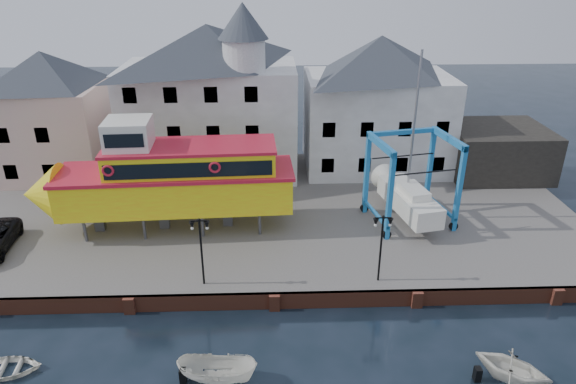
{
  "coord_description": "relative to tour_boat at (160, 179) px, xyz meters",
  "views": [
    {
      "loc": [
        -0.06,
        -23.34,
        18.04
      ],
      "look_at": [
        1.0,
        7.0,
        4.0
      ],
      "focal_mm": 32.0,
      "sensor_mm": 36.0,
      "label": 1
    }
  ],
  "objects": [
    {
      "name": "lamp_post_right",
      "position": [
        13.41,
        -6.83,
        -0.46
      ],
      "size": [
        1.12,
        0.32,
        4.2
      ],
      "color": "black",
      "rests_on": "hardstanding"
    },
    {
      "name": "building_pink",
      "position": [
        -10.59,
        9.97,
        1.52
      ],
      "size": [
        8.0,
        7.0,
        10.3
      ],
      "color": "beige",
      "rests_on": "hardstanding"
    },
    {
      "name": "shed_dark",
      "position": [
        26.41,
        8.97,
        -1.63
      ],
      "size": [
        8.0,
        7.0,
        4.0
      ],
      "primitive_type": "cube",
      "color": "black",
      "rests_on": "hardstanding"
    },
    {
      "name": "motorboat_a",
      "position": [
        4.71,
        -13.26,
        -4.63
      ],
      "size": [
        3.94,
        1.93,
        1.46
      ],
      "primitive_type": "imported",
      "rotation": [
        0.0,
        0.0,
        1.43
      ],
      "color": "white",
      "rests_on": "ground"
    },
    {
      "name": "building_white_main",
      "position": [
        2.54,
        10.37,
        2.71
      ],
      "size": [
        14.0,
        8.3,
        14.0
      ],
      "color": "silver",
      "rests_on": "hardstanding"
    },
    {
      "name": "quay_wall",
      "position": [
        7.41,
        -7.92,
        -4.13
      ],
      "size": [
        44.0,
        0.47,
        1.0
      ],
      "color": "brown",
      "rests_on": "ground"
    },
    {
      "name": "motorboat_d",
      "position": [
        -5.4,
        -12.36,
        -4.63
      ],
      "size": [
        3.49,
        2.63,
        0.68
      ],
      "primitive_type": "imported",
      "rotation": [
        0.0,
        0.0,
        1.66
      ],
      "color": "white",
      "rests_on": "ground"
    },
    {
      "name": "motorboat_c",
      "position": [
        18.36,
        -13.66,
        -4.63
      ],
      "size": [
        4.47,
        4.36,
        1.79
      ],
      "primitive_type": "imported",
      "rotation": [
        0.0,
        0.0,
        0.95
      ],
      "color": "white",
      "rests_on": "ground"
    },
    {
      "name": "tour_boat",
      "position": [
        0.0,
        0.0,
        0.0
      ],
      "size": [
        17.87,
        5.07,
        7.7
      ],
      "rotation": [
        0.0,
        0.0,
        0.05
      ],
      "color": "#59595E",
      "rests_on": "hardstanding"
    },
    {
      "name": "building_white_right",
      "position": [
        16.41,
        10.97,
        1.97
      ],
      "size": [
        12.0,
        8.0,
        11.2
      ],
      "color": "silver",
      "rests_on": "hardstanding"
    },
    {
      "name": "hardstanding",
      "position": [
        7.41,
        2.97,
        -4.13
      ],
      "size": [
        44.0,
        22.0,
        1.0
      ],
      "primitive_type": "cube",
      "color": "#5F5955",
      "rests_on": "ground"
    },
    {
      "name": "lamp_post_left",
      "position": [
        3.41,
        -6.83,
        -0.46
      ],
      "size": [
        1.12,
        0.32,
        4.2
      ],
      "color": "black",
      "rests_on": "hardstanding"
    },
    {
      "name": "travel_lift",
      "position": [
        16.73,
        1.05,
        -1.66
      ],
      "size": [
        6.22,
        8.02,
        11.76
      ],
      "rotation": [
        0.0,
        0.0,
        0.2
      ],
      "color": "#176EAB",
      "rests_on": "hardstanding"
    },
    {
      "name": "ground",
      "position": [
        7.41,
        -8.03,
        -4.63
      ],
      "size": [
        140.0,
        140.0,
        0.0
      ],
      "primitive_type": "plane",
      "color": "black",
      "rests_on": "ground"
    }
  ]
}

